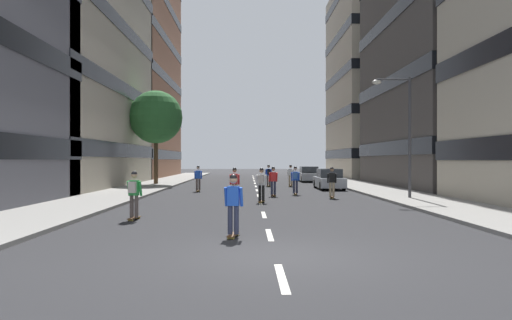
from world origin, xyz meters
TOP-DOWN VIEW (x-y plane):
  - ground_plane at (0.00, 25.28)m, footprint 151.65×151.65m
  - sidewalk_left at (-8.53, 28.43)m, footprint 3.91×69.51m
  - sidewalk_right at (8.53, 28.43)m, footprint 3.91×69.51m
  - lane_markings at (0.00, 25.50)m, footprint 0.16×57.20m
  - building_left_far at (-19.24, 48.09)m, footprint 17.64×21.30m
  - building_right_far at (19.24, 48.09)m, footprint 17.64×17.05m
  - parked_car_near at (5.38, 24.12)m, footprint 1.82×4.40m
  - parked_car_mid at (5.38, 35.93)m, footprint 1.82×4.40m
  - street_tree_near at (-8.53, 29.82)m, footprint 4.54×4.54m
  - streetlamp_right at (7.77, 14.70)m, footprint 2.13×0.30m
  - skater_0 at (-4.77, 6.44)m, footprint 0.56×0.92m
  - skater_1 at (-4.07, 21.81)m, footprint 0.54×0.91m
  - skater_2 at (1.06, 27.93)m, footprint 0.56×0.92m
  - skater_3 at (-1.34, 14.29)m, footprint 0.54×0.90m
  - skater_4 at (2.32, 18.64)m, footprint 0.55×0.91m
  - skater_5 at (0.88, 17.48)m, footprint 0.55×0.92m
  - skater_6 at (4.14, 16.02)m, footprint 0.55×0.92m
  - skater_7 at (2.84, 27.78)m, footprint 0.57×0.92m
  - skater_8 at (0.05, 13.30)m, footprint 0.57×0.92m
  - skater_9 at (-1.04, 2.57)m, footprint 0.56×0.92m

SIDE VIEW (x-z plane):
  - ground_plane at x=0.00m, z-range 0.00..0.00m
  - lane_markings at x=0.00m, z-range 0.00..0.01m
  - sidewalk_left at x=-8.53m, z-range 0.00..0.14m
  - sidewalk_right at x=8.53m, z-range 0.00..0.14m
  - parked_car_near at x=5.38m, z-range -0.06..1.46m
  - parked_car_mid at x=5.38m, z-range -0.06..1.46m
  - skater_1 at x=-4.07m, z-range 0.10..1.87m
  - skater_3 at x=-1.34m, z-range 0.10..1.87m
  - skater_5 at x=0.88m, z-range 0.10..1.87m
  - skater_6 at x=4.14m, z-range 0.10..1.87m
  - skater_7 at x=2.84m, z-range 0.10..1.87m
  - skater_9 at x=-1.04m, z-range 0.10..1.87m
  - skater_0 at x=-4.77m, z-range 0.13..1.90m
  - skater_2 at x=1.06m, z-range 0.13..1.90m
  - skater_4 at x=2.32m, z-range 0.13..1.90m
  - skater_8 at x=0.05m, z-range 0.13..1.90m
  - streetlamp_right at x=7.77m, z-range 0.89..7.39m
  - street_tree_near at x=-8.53m, z-range 1.84..9.81m
  - building_right_far at x=19.24m, z-range 0.09..24.17m
  - building_left_far at x=-19.24m, z-range 0.09..27.86m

